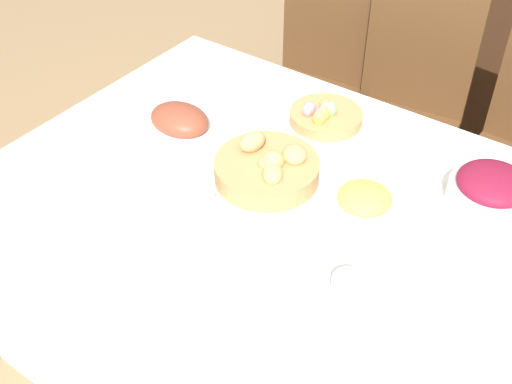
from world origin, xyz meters
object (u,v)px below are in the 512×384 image
at_px(sideboard, 467,37).
at_px(fork, 172,270).
at_px(chair_far_center, 402,109).
at_px(ham_platter, 180,121).
at_px(chair_far_left, 314,78).
at_px(knife, 276,330).
at_px(bread_basket, 268,168).
at_px(drinking_cup, 348,292).
at_px(spoon, 287,336).
at_px(egg_basket, 325,116).
at_px(beet_salad_bowl, 491,191).
at_px(pineapple_bowl, 364,204).
at_px(dinner_plate, 221,298).
at_px(butter_dish, 191,196).

height_order(sideboard, fork, sideboard).
distance_m(chair_far_center, ham_platter, 0.96).
relative_size(chair_far_left, knife, 5.25).
bearing_deg(bread_basket, drinking_cup, -33.47).
bearing_deg(spoon, chair_far_left, 114.64).
xyz_separation_m(chair_far_center, fork, (-0.01, -1.30, 0.24)).
bearing_deg(chair_far_left, drinking_cup, -60.52).
distance_m(egg_basket, ham_platter, 0.44).
height_order(chair_far_left, beet_salad_bowl, chair_far_left).
height_order(chair_far_center, pineapple_bowl, chair_far_center).
relative_size(bread_basket, egg_basket, 1.29).
bearing_deg(beet_salad_bowl, sideboard, 111.17).
relative_size(chair_far_center, spoon, 5.25).
bearing_deg(ham_platter, drinking_cup, -22.06).
distance_m(knife, spoon, 0.03).
bearing_deg(pineapple_bowl, chair_far_left, 127.33).
bearing_deg(bread_basket, dinner_plate, -68.84).
bearing_deg(bread_basket, sideboard, 91.24).
bearing_deg(fork, drinking_cup, 25.70).
xyz_separation_m(egg_basket, knife, (0.32, -0.74, -0.02)).
distance_m(bread_basket, dinner_plate, 0.45).
distance_m(sideboard, pineapple_bowl, 1.77).
relative_size(dinner_plate, knife, 1.30).
bearing_deg(chair_far_center, ham_platter, -120.87).
distance_m(sideboard, spoon, 2.19).
distance_m(chair_far_center, drinking_cup, 1.24).
height_order(chair_far_center, sideboard, chair_far_center).
bearing_deg(fork, ham_platter, 132.88).
bearing_deg(dinner_plate, pineapple_bowl, 73.58).
distance_m(drinking_cup, butter_dish, 0.52).
bearing_deg(sideboard, dinner_plate, -84.69).
bearing_deg(ham_platter, chair_far_center, 65.98).
bearing_deg(egg_basket, beet_salad_bowl, -8.76).
bearing_deg(sideboard, chair_far_center, -86.04).
height_order(bread_basket, fork, bread_basket).
distance_m(chair_far_left, egg_basket, 0.71).
xyz_separation_m(bread_basket, spoon, (0.34, -0.42, -0.03)).
bearing_deg(butter_dish, bread_basket, 60.59).
height_order(chair_far_center, fork, chair_far_center).
distance_m(beet_salad_bowl, knife, 0.70).
relative_size(fork, butter_dish, 1.74).
relative_size(ham_platter, fork, 1.58).
relative_size(pineapple_bowl, knife, 0.87).
xyz_separation_m(sideboard, drinking_cup, (0.44, -1.98, 0.33)).
relative_size(chair_far_left, ham_platter, 3.33).
xyz_separation_m(ham_platter, fork, (0.37, -0.46, -0.02)).
bearing_deg(bread_basket, knife, -53.37).
distance_m(bread_basket, knife, 0.52).
distance_m(bread_basket, beet_salad_bowl, 0.59).
bearing_deg(chair_far_center, chair_far_left, 173.11).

